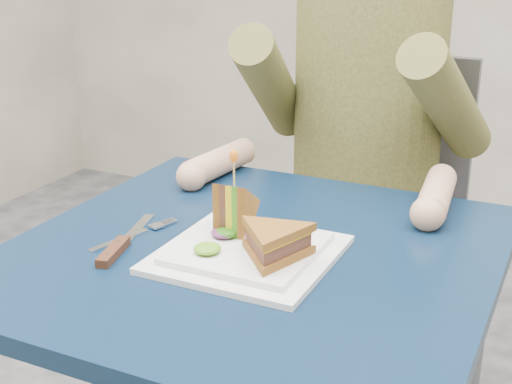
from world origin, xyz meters
The scene contains 12 objects.
table centered at (0.00, 0.00, 0.65)m, with size 0.75×0.75×0.73m.
chair centered at (0.00, 0.69, 0.54)m, with size 0.42×0.40×0.93m.
diner centered at (0.00, 0.58, 0.91)m, with size 0.54×0.59×0.74m.
plate centered at (0.01, -0.04, 0.74)m, with size 0.26×0.26×0.02m.
sandwich_flat centered at (0.06, -0.06, 0.78)m, with size 0.19×0.19×0.05m.
sandwich_upright centered at (-0.04, 0.01, 0.78)m, with size 0.08×0.12×0.12m.
fork centered at (-0.20, -0.05, 0.73)m, with size 0.07×0.18×0.01m.
knife centered at (-0.19, -0.10, 0.74)m, with size 0.07×0.22×0.02m.
toothpick centered at (-0.04, 0.01, 0.85)m, with size 0.00×0.00×0.06m, color tan.
toothpick_frill centered at (-0.04, 0.01, 0.88)m, with size 0.01×0.01×0.02m, color orange.
lettuce_spill centered at (0.01, -0.03, 0.76)m, with size 0.15×0.13×0.02m, color #337A14, non-canonical shape.
onion_ring centered at (0.02, -0.03, 0.77)m, with size 0.04×0.04×0.01m, color #9E4C7A.
Camera 1 is at (0.46, -0.94, 1.20)m, focal length 50.00 mm.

